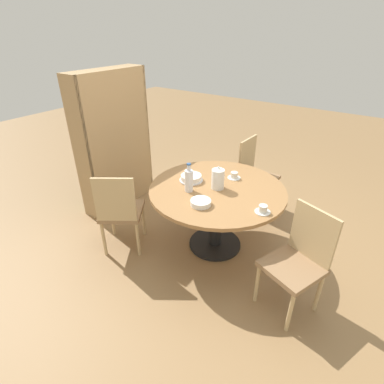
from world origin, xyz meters
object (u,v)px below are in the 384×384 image
at_px(cake_main, 191,178).
at_px(coffee_pot, 218,178).
at_px(bookshelf, 116,144).
at_px(water_bottle, 189,180).
at_px(cup_b, 263,209).
at_px(chair_c, 298,259).
at_px(cup_a, 234,176).
at_px(chair_a, 255,173).
at_px(chair_b, 120,210).

bearing_deg(cake_main, coffee_pot, -86.83).
relative_size(bookshelf, coffee_pot, 7.16).
bearing_deg(water_bottle, cup_b, -85.54).
height_order(bookshelf, cake_main, bookshelf).
bearing_deg(cup_b, bookshelf, 83.72).
distance_m(chair_c, coffee_pot, 1.06).
relative_size(cup_a, cup_b, 1.00).
xyz_separation_m(chair_c, cake_main, (0.28, 1.27, 0.26)).
bearing_deg(cake_main, cup_a, -47.84).
relative_size(coffee_pot, cake_main, 0.97).
xyz_separation_m(chair_a, chair_c, (-1.30, -0.98, 0.00)).
bearing_deg(coffee_pot, bookshelf, 87.14).
distance_m(coffee_pot, water_bottle, 0.29).
relative_size(chair_b, cup_b, 6.67).
relative_size(cake_main, cup_a, 1.78).
bearing_deg(chair_a, cake_main, 166.56).
bearing_deg(chair_a, chair_c, -140.55).
relative_size(bookshelf, water_bottle, 5.85).
bearing_deg(water_bottle, cake_main, 29.70).
bearing_deg(cup_a, bookshelf, 97.80).
relative_size(chair_b, bookshelf, 0.54).
distance_m(chair_a, cup_b, 1.32).
xyz_separation_m(chair_c, coffee_pot, (0.30, 0.96, 0.34)).
bearing_deg(coffee_pot, cup_b, -105.59).
xyz_separation_m(chair_c, bookshelf, (0.37, 2.51, 0.35)).
height_order(chair_a, chair_c, same).
height_order(chair_a, coffee_pot, coffee_pot).
bearing_deg(chair_c, cup_b, -178.45).
bearing_deg(chair_b, cake_main, -162.69).
distance_m(chair_c, cup_a, 1.13).
relative_size(chair_b, cup_a, 6.67).
xyz_separation_m(chair_b, chair_c, (0.32, -1.75, 0.00)).
bearing_deg(cup_b, chair_a, 26.58).
bearing_deg(bookshelf, chair_c, 81.51).
xyz_separation_m(chair_b, bookshelf, (0.70, 0.76, 0.35)).
height_order(chair_a, water_bottle, water_bottle).
xyz_separation_m(water_bottle, cup_b, (0.06, -0.76, -0.09)).
height_order(chair_c, coffee_pot, coffee_pot).
bearing_deg(cup_a, chair_c, -122.52).
relative_size(chair_b, cake_main, 3.74).
distance_m(chair_b, chair_c, 1.78).
bearing_deg(cake_main, chair_a, -15.80).
distance_m(chair_a, chair_c, 1.63).
height_order(chair_a, cake_main, chair_a).
bearing_deg(coffee_pot, chair_a, 1.49).
xyz_separation_m(water_bottle, cake_main, (0.20, 0.11, -0.09)).
bearing_deg(cup_a, chair_b, 138.06).
xyz_separation_m(cake_main, cup_a, (0.31, -0.34, -0.00)).
height_order(chair_c, cake_main, chair_c).
xyz_separation_m(chair_a, chair_b, (-1.62, 0.76, 0.00)).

